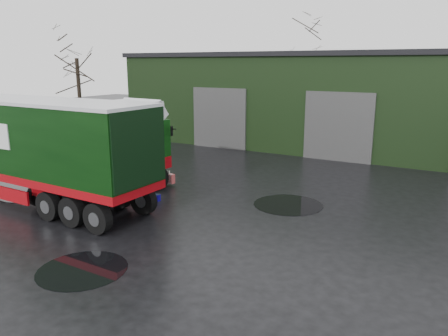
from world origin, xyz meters
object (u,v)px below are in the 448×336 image
at_px(trailer_left, 16,149).
at_px(tree_back_a, 305,72).
at_px(warehouse, 364,99).
at_px(hero_tractor, 101,151).
at_px(wash_bucket, 157,198).
at_px(tree_left, 78,82).

xyz_separation_m(trailer_left, tree_back_a, (1.50, 30.00, 2.61)).
distance_m(warehouse, trailer_left, 22.17).
xyz_separation_m(hero_tractor, trailer_left, (-3.00, -1.81, 0.13)).
bearing_deg(trailer_left, hero_tractor, -57.96).
xyz_separation_m(hero_tractor, tree_back_a, (-1.50, 28.19, 2.74)).
xyz_separation_m(wash_bucket, tree_left, (-14.76, 9.40, 4.12)).
height_order(warehouse, tree_left, tree_left).
bearing_deg(wash_bucket, tree_back_a, 97.81).
xyz_separation_m(warehouse, tree_left, (-19.00, -8.00, 1.09)).
height_order(tree_left, tree_back_a, tree_back_a).
bearing_deg(hero_tractor, warehouse, 75.87).
relative_size(wash_bucket, tree_back_a, 0.03).
xyz_separation_m(wash_bucket, tree_back_a, (-3.76, 27.40, 4.62)).
bearing_deg(wash_bucket, trailer_left, -153.66).
bearing_deg(tree_left, warehouse, 22.83).
relative_size(hero_tractor, wash_bucket, 22.72).
distance_m(warehouse, hero_tractor, 19.35).
bearing_deg(hero_tractor, wash_bucket, 24.86).
bearing_deg(warehouse, hero_tractor, -109.67).
xyz_separation_m(trailer_left, wash_bucket, (5.26, 2.60, -2.00)).
bearing_deg(trailer_left, wash_bucket, -62.75).
height_order(warehouse, tree_back_a, tree_back_a).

